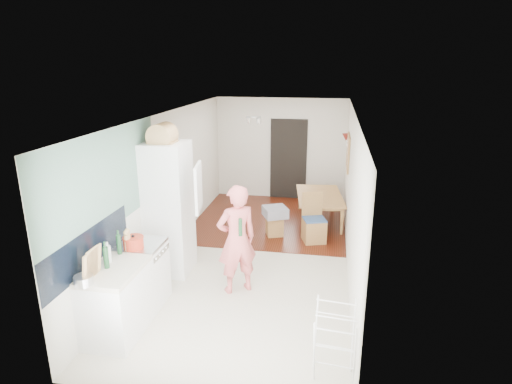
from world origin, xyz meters
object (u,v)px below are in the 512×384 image
(person, at_px, (237,230))
(drying_rack, at_px, (334,343))
(dining_chair, at_px, (314,218))
(dining_table, at_px, (321,210))
(stool, at_px, (274,226))

(person, relative_size, drying_rack, 2.31)
(drying_rack, bearing_deg, dining_chair, 102.09)
(dining_chair, distance_m, drying_rack, 3.68)
(person, xyz_separation_m, dining_table, (1.13, 3.18, -0.73))
(dining_table, xyz_separation_m, dining_chair, (-0.09, -1.13, 0.23))
(dining_table, height_order, drying_rack, drying_rack)
(drying_rack, bearing_deg, person, 137.52)
(stool, xyz_separation_m, drying_rack, (1.18, -3.84, 0.22))
(dining_table, xyz_separation_m, stool, (-0.87, -0.96, -0.05))
(dining_table, xyz_separation_m, drying_rack, (0.31, -4.80, 0.17))
(person, xyz_separation_m, dining_chair, (1.04, 2.04, -0.50))
(person, bearing_deg, dining_chair, -150.75)
(person, distance_m, dining_table, 3.45)
(person, distance_m, stool, 2.36)
(dining_chair, bearing_deg, stool, 149.62)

